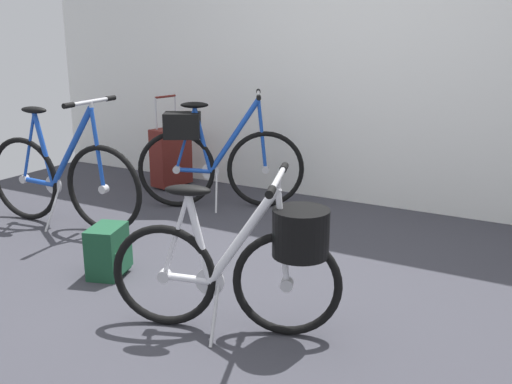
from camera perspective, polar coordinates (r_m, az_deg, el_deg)
name	(u,v)px	position (r m, az deg, el deg)	size (l,w,h in m)	color
ground_plane	(225,297)	(3.23, -3.05, -10.13)	(6.48, 6.48, 0.00)	#38383F
back_wall	(366,31)	(4.83, 10.65, 15.14)	(6.48, 0.10, 2.77)	white
folding_bike_foreground	(251,258)	(2.73, -0.49, -6.41)	(1.06, 0.54, 0.79)	black
display_bike_left	(62,178)	(4.47, -18.36, 1.27)	(1.36, 0.53, 0.95)	black
display_bike_right	(212,155)	(4.70, -4.32, 3.58)	(1.19, 0.73, 0.93)	black
rolling_suitcase	(171,156)	(5.40, -8.28, 3.47)	(0.25, 0.39, 0.83)	maroon
backpack_on_floor	(108,251)	(3.55, -14.18, -5.62)	(0.26, 0.30, 0.30)	#19472D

